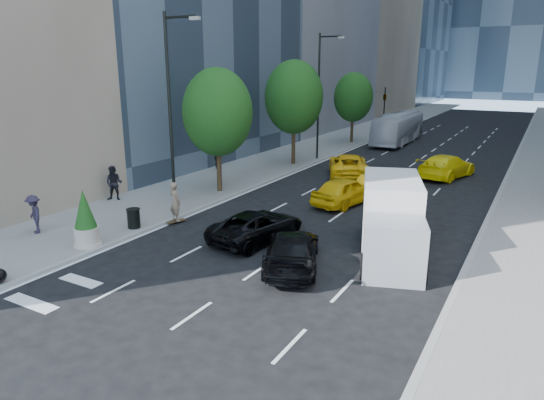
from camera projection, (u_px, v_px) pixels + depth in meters
The scene contains 23 objects.
ground at pixel (236, 266), 19.20m from camera, with size 160.00×160.00×0.00m, color black.
sidewalk_left at pixel (327, 144), 48.60m from camera, with size 6.00×120.00×0.15m, color slate.
sidewalk_right at pixel (542, 162), 39.56m from camera, with size 4.00×120.00×0.15m, color slate.
lamp_near at pixel (172, 104), 24.00m from camera, with size 2.13×0.22×10.00m.
lamp_far at pixel (321, 89), 39.08m from camera, with size 2.13×0.22×10.00m.
tree_near at pixel (218, 112), 28.83m from camera, with size 4.20×4.20×7.46m.
tree_mid at pixel (294, 97), 37.12m from camera, with size 4.50×4.50×7.99m.
tree_far at pixel (353, 97), 48.20m from camera, with size 3.90×3.90×6.92m.
traffic_signal at pixel (385, 97), 54.63m from camera, with size 2.48×0.53×5.20m.
skateboarder at pixel (175, 204), 24.11m from camera, with size 0.72×0.47×1.98m, color #846B52.
black_sedan_lincoln at pixel (257, 226), 21.85m from camera, with size 2.26×4.90×1.36m, color black.
black_sedan_mercedes at pixel (292, 250), 18.90m from camera, with size 2.01×4.95×1.44m, color black.
taxi_a at pixel (345, 191), 27.50m from camera, with size 1.88×4.68×1.60m, color #E9B50C.
taxi_b at pixel (373, 184), 29.65m from camera, with size 1.35×3.87×1.28m, color #FFB00D.
taxi_c at pixel (349, 165), 34.61m from camera, with size 2.64×5.72×1.59m, color yellow.
taxi_d at pixel (447, 166), 34.16m from camera, with size 2.28×5.60×1.63m, color yellow.
city_bus at pixel (398, 128), 49.25m from camera, with size 2.56×10.94×3.05m, color silver.
box_truck at pixel (391, 218), 20.03m from camera, with size 4.25×6.82×3.08m.
pedestrian_a at pixel (114, 183), 27.78m from camera, with size 0.97×0.76×2.00m, color black.
pedestrian_b at pixel (217, 158), 36.25m from camera, with size 0.97×0.41×1.66m, color black.
pedestrian_c at pixel (34, 214), 22.28m from camera, with size 1.17×0.67×1.81m, color #272131.
trash_can at pixel (134, 219), 23.12m from camera, with size 0.60×0.60×0.90m, color black.
planter_shrub at pixel (85, 219), 20.63m from camera, with size 1.04×1.04×2.49m.
Camera 1 is at (10.03, -14.77, 7.64)m, focal length 32.00 mm.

